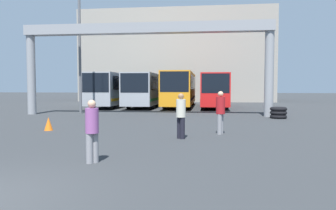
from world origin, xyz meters
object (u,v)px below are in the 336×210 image
object	(u,v)px
bus_slot_0	(114,88)
lamp_post	(80,48)
bus_slot_1	(147,88)
pedestrian_near_right	(92,130)
bus_slot_2	(180,87)
traffic_cone	(49,124)
pedestrian_near_left	(220,111)
tire_stack	(278,113)
pedestrian_far_center	(181,115)
bus_slot_3	(214,89)

from	to	relation	value
bus_slot_0	lamp_post	xyz separation A→B (m)	(-0.24, -8.04, 3.03)
bus_slot_0	bus_slot_1	bearing A→B (deg)	7.23
bus_slot_1	pedestrian_near_right	size ratio (longest dim) A/B	6.96
bus_slot_2	traffic_cone	size ratio (longest dim) A/B	18.58
lamp_post	bus_slot_2	bearing A→B (deg)	50.42
bus_slot_2	pedestrian_near_left	size ratio (longest dim) A/B	6.18
traffic_cone	pedestrian_near_right	bearing A→B (deg)	-54.53
tire_stack	bus_slot_0	bearing A→B (deg)	142.77
pedestrian_far_center	bus_slot_2	bearing A→B (deg)	135.87
pedestrian_near_right	traffic_cone	bearing A→B (deg)	80.39
tire_stack	traffic_cone	bearing A→B (deg)	-148.78
bus_slot_0	traffic_cone	xyz separation A→B (m)	(2.02, -17.53, -1.57)
bus_slot_2	lamp_post	xyz separation A→B (m)	(-6.84, -8.27, 2.98)
pedestrian_near_left	bus_slot_2	bearing A→B (deg)	-145.79
bus_slot_0	pedestrian_near_right	size ratio (longest dim) A/B	6.46
tire_stack	lamp_post	size ratio (longest dim) A/B	0.11
bus_slot_1	pedestrian_near_right	xyz separation A→B (m)	(2.95, -23.88, -0.97)
bus_slot_0	lamp_post	world-z (taller)	lamp_post
bus_slot_3	pedestrian_near_left	distance (m)	17.93
bus_slot_3	lamp_post	world-z (taller)	lamp_post
bus_slot_2	lamp_post	distance (m)	11.14
pedestrian_near_right	lamp_post	size ratio (longest dim) A/B	0.18
tire_stack	lamp_post	distance (m)	14.88
traffic_cone	tire_stack	bearing A→B (deg)	31.22
pedestrian_near_left	bus_slot_3	bearing A→B (deg)	-156.17
bus_slot_2	bus_slot_3	bearing A→B (deg)	-2.21
bus_slot_1	lamp_post	size ratio (longest dim) A/B	1.28
bus_slot_2	tire_stack	xyz separation A→B (m)	(7.13, -10.67, -1.56)
pedestrian_near_left	bus_slot_1	bearing A→B (deg)	-136.23
bus_slot_0	tire_stack	world-z (taller)	bus_slot_0
traffic_cone	pedestrian_far_center	bearing A→B (deg)	-14.90
pedestrian_far_center	tire_stack	world-z (taller)	pedestrian_far_center
bus_slot_2	bus_slot_3	world-z (taller)	bus_slot_2
bus_slot_3	bus_slot_0	bearing A→B (deg)	-179.39
traffic_cone	tire_stack	world-z (taller)	tire_stack
bus_slot_2	bus_slot_3	size ratio (longest dim) A/B	1.02
bus_slot_3	bus_slot_1	bearing A→B (deg)	177.29
pedestrian_near_right	pedestrian_far_center	xyz separation A→B (m)	(2.00, 4.28, 0.05)
bus_slot_2	pedestrian_near_right	bearing A→B (deg)	-90.85
bus_slot_1	bus_slot_2	size ratio (longest dim) A/B	1.03
bus_slot_2	tire_stack	bearing A→B (deg)	-56.24
bus_slot_0	pedestrian_far_center	bearing A→B (deg)	-66.74
bus_slot_0	pedestrian_near_right	xyz separation A→B (m)	(6.25, -23.47, -0.99)
bus_slot_0	bus_slot_2	bearing A→B (deg)	2.02
pedestrian_far_center	tire_stack	bearing A→B (deg)	98.97
bus_slot_3	pedestrian_far_center	distance (m)	19.39
lamp_post	bus_slot_3	bearing A→B (deg)	38.77
pedestrian_near_right	pedestrian_far_center	size ratio (longest dim) A/B	0.95
pedestrian_near_right	lamp_post	world-z (taller)	lamp_post
bus_slot_0	traffic_cone	bearing A→B (deg)	-83.43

